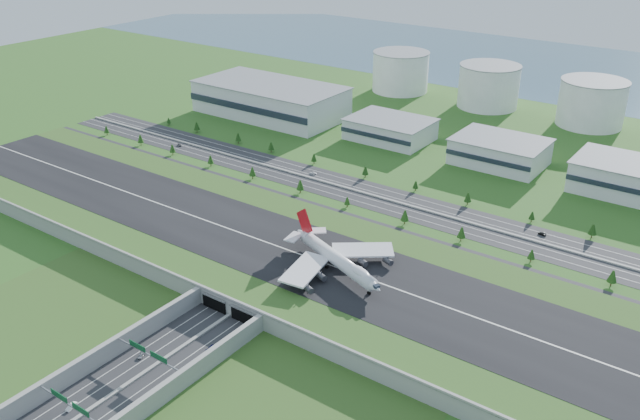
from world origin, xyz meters
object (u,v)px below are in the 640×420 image
Objects in this scene: fuel_tank_a at (400,72)px; car_2 at (211,348)px; boeing_747 at (336,259)px; car_5 at (542,234)px; car_1 at (71,406)px; car_7 at (313,173)px; car_0 at (141,355)px; car_4 at (179,145)px.

car_2 is at bearing -71.11° from fuel_tank_a.
boeing_747 reaches higher than car_2.
car_2 reaches higher than car_5.
car_1 is 235.48m from car_7.
car_7 is (-89.11, 103.06, -13.09)m from boeing_747.
boeing_747 is (143.18, -311.57, -3.57)m from fuel_tank_a.
car_0 is at bearing -74.54° from fuel_tank_a.
boeing_747 is 10.93× the size of car_2.
car_4 is at bearing 114.81° from car_1.
car_7 is at bearing 84.09° from car_0.
fuel_tank_a reaches higher than car_7.
car_7 is at bearing -73.45° from car_2.
car_0 is 201.52m from car_7.
fuel_tank_a reaches higher than car_1.
fuel_tank_a is 216.05m from car_7.
car_7 is (-150.85, -2.95, 0.00)m from car_5.
car_1 is 0.97× the size of car_7.
car_1 is at bearing -108.10° from car_0.
fuel_tank_a is 404.53m from car_2.
fuel_tank_a is 342.92m from boeing_747.
car_2 is 190.11m from car_7.
car_2 reaches higher than car_0.
boeing_747 is 13.39× the size of car_1.
car_4 is 261.26m from car_5.
boeing_747 is at bearing -107.15° from car_2.
car_1 is at bearing -117.43° from car_4.
car_0 is at bearing 37.23° from car_2.
fuel_tank_a is 290.74m from car_5.
fuel_tank_a is 11.15× the size of car_0.
car_7 reaches higher than car_5.
car_4 is (-199.00, 89.64, -13.02)m from boeing_747.
car_4 reaches higher than car_5.
car_5 is at bearing 83.81° from car_7.
car_5 is (91.20, 230.76, -0.08)m from car_1.
boeing_747 is 96.61m from car_0.
fuel_tank_a is 10.13× the size of car_7.
car_2 is at bearing -78.95° from boeing_747.
boeing_747 reaches higher than car_4.
car_1 is at bearing -10.75° from car_5.
car_4 is at bearing -90.35° from car_7.
car_1 reaches higher than car_4.
car_1 is at bearing -75.39° from fuel_tank_a.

